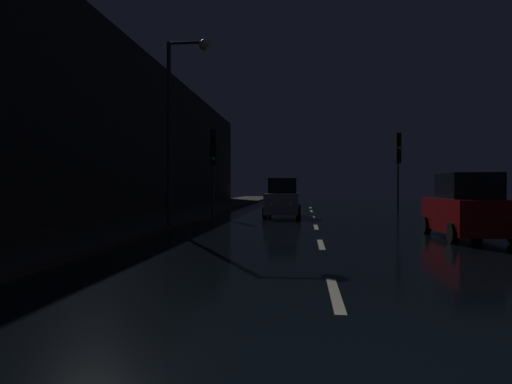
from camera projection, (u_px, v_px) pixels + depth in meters
name	position (u px, v px, depth m)	size (l,w,h in m)	color
ground	(312.00, 213.00, 28.05)	(27.83, 84.00, 0.02)	black
sidewalk_left	(193.00, 211.00, 28.89)	(4.40, 84.00, 0.15)	#38332B
building_facade_left	(134.00, 131.00, 25.64)	(0.80, 63.00, 9.74)	#2D2B28
lane_centerline	(314.00, 221.00, 20.77)	(0.16, 30.31, 0.01)	beige
traffic_light_far_right	(398.00, 155.00, 27.97)	(0.36, 0.48, 5.04)	#38383A
traffic_light_far_left	(213.00, 154.00, 24.07)	(0.35, 0.48, 4.74)	#38383A
streetlamp_overhead	(181.00, 104.00, 16.84)	(1.70, 0.44, 7.21)	#2D2D30
car_approaching_headlights	(283.00, 199.00, 24.01)	(1.92, 4.16, 2.09)	#A5A8AD
car_parked_right_near	(466.00, 209.00, 13.95)	(1.89, 4.08, 2.06)	maroon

